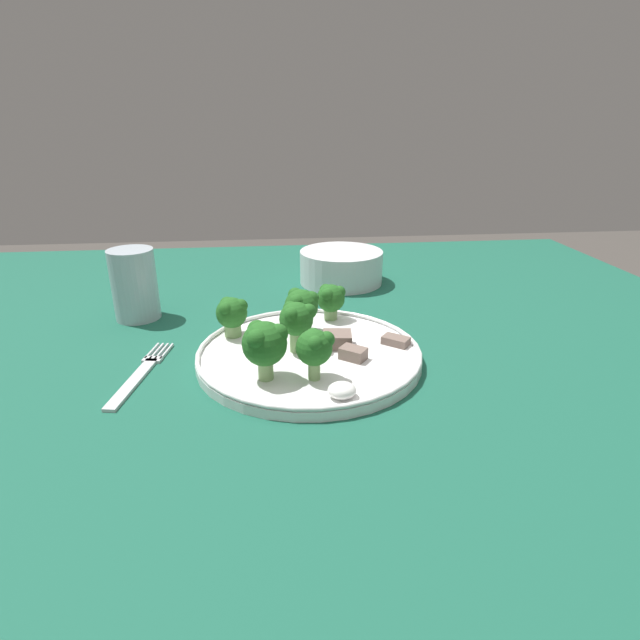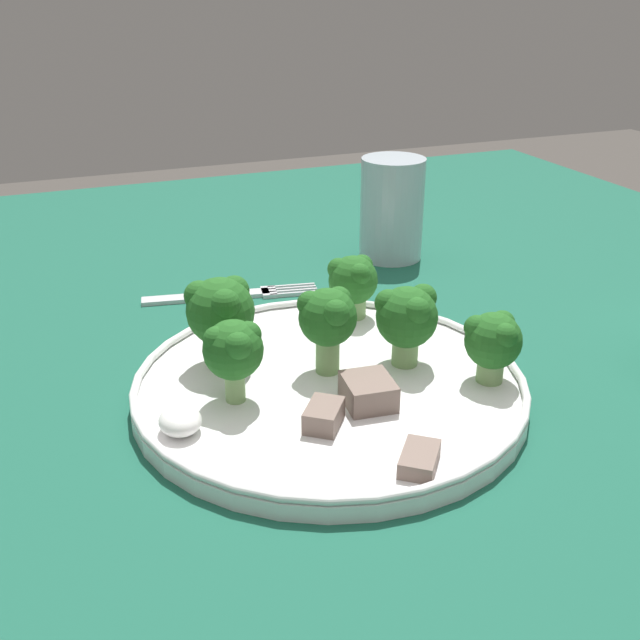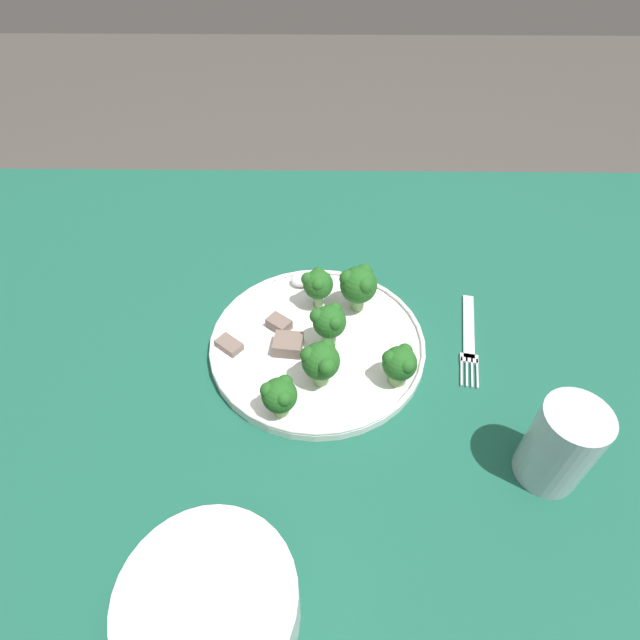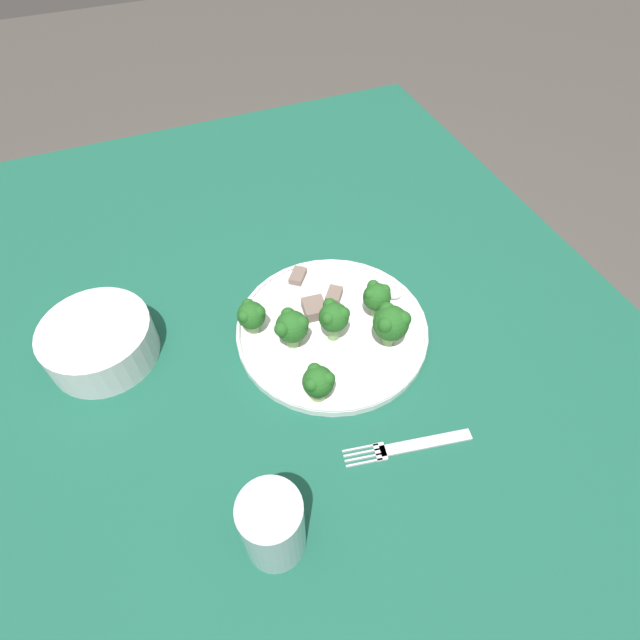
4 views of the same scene
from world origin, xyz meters
name	(u,v)px [view 2 (image 2 of 4)]	position (x,y,z in m)	size (l,w,h in m)	color
table	(420,469)	(0.00, 0.00, 0.68)	(1.37, 1.10, 0.77)	#195642
dinner_plate	(328,384)	(0.00, -0.08, 0.78)	(0.29, 0.29, 0.02)	white
fork	(230,295)	(-0.21, -0.10, 0.77)	(0.05, 0.17, 0.00)	silver
drinking_glass	(392,214)	(-0.26, 0.10, 0.82)	(0.07, 0.07, 0.11)	#B2C1CC
broccoli_floret_near_rim_left	(234,350)	(0.00, -0.15, 0.82)	(0.04, 0.04, 0.06)	#7FA866
broccoli_floret_center_left	(220,310)	(-0.06, -0.15, 0.83)	(0.05, 0.05, 0.07)	#7FA866
broccoli_floret_back_left	(328,318)	(-0.02, -0.08, 0.83)	(0.04, 0.04, 0.07)	#7FA866
broccoli_floret_front_left	(407,317)	(-0.01, -0.02, 0.82)	(0.05, 0.05, 0.06)	#7FA866
broccoli_floret_center_back	(493,340)	(0.04, 0.03, 0.81)	(0.04, 0.04, 0.05)	#7FA866
broccoli_floret_mid_cluster	(353,281)	(-0.10, -0.02, 0.82)	(0.04, 0.04, 0.06)	#7FA866
meat_slice_front_slice	(419,459)	(0.12, -0.07, 0.79)	(0.04, 0.04, 0.01)	#756056
meat_slice_middle_slice	(324,416)	(0.05, -0.11, 0.79)	(0.04, 0.04, 0.02)	#756056
meat_slice_rear_slice	(368,391)	(0.04, -0.07, 0.79)	(0.04, 0.04, 0.02)	#756056
sauce_dollop	(180,421)	(0.03, -0.20, 0.79)	(0.03, 0.03, 0.02)	white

